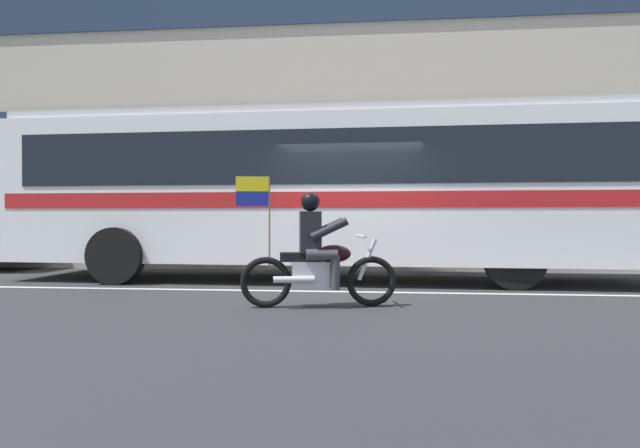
{
  "coord_description": "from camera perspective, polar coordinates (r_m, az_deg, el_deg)",
  "views": [
    {
      "loc": [
        0.66,
        -10.35,
        1.23
      ],
      "look_at": [
        -0.46,
        -0.31,
        1.11
      ],
      "focal_mm": 33.51,
      "sensor_mm": 36.0,
      "label": 1
    }
  ],
  "objects": [
    {
      "name": "office_building_facade",
      "position": [
        18.24,
        4.27,
        13.94
      ],
      "size": [
        28.0,
        0.89,
        10.81
      ],
      "color": "#B2A893",
      "rests_on": "ground_plane"
    },
    {
      "name": "lane_center_stripe",
      "position": [
        9.85,
        2.51,
        -6.47
      ],
      "size": [
        26.6,
        0.14,
        0.01
      ],
      "primitive_type": "cube",
      "color": "silver",
      "rests_on": "ground_plane"
    },
    {
      "name": "transit_bus",
      "position": [
        11.62,
        0.61,
        3.91
      ],
      "size": [
        12.16,
        3.0,
        3.22
      ],
      "color": "white",
      "rests_on": "ground_plane"
    },
    {
      "name": "ground_plane",
      "position": [
        10.44,
        2.73,
        -6.08
      ],
      "size": [
        60.0,
        60.0,
        0.0
      ],
      "primitive_type": "plane",
      "color": "#2B2B2D"
    },
    {
      "name": "motorcycle_with_rider",
      "position": [
        8.14,
        -0.27,
        -3.29
      ],
      "size": [
        2.16,
        0.76,
        1.78
      ],
      "color": "black",
      "rests_on": "ground_plane"
    },
    {
      "name": "sidewalk_curb",
      "position": [
        15.51,
        3.94,
        -3.59
      ],
      "size": [
        28.0,
        3.8,
        0.15
      ],
      "primitive_type": "cube",
      "color": "#B7B2A8",
      "rests_on": "ground_plane"
    }
  ]
}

